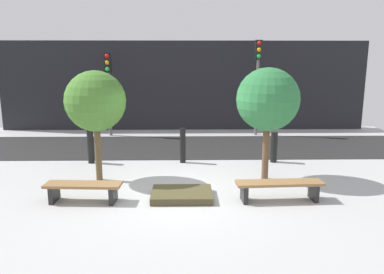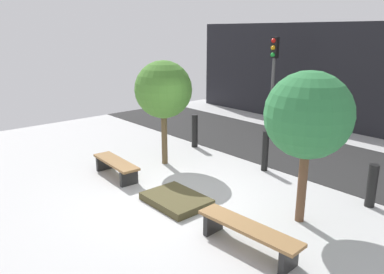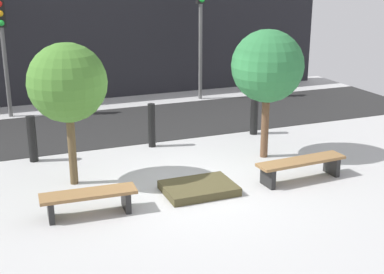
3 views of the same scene
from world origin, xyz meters
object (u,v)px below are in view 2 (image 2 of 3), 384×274
(bench_left, at_px, (116,165))
(bollard_far_left, at_px, (195,131))
(planter_bed, at_px, (176,200))
(bollard_center, at_px, (372,186))
(tree_behind_right_bench, at_px, (308,116))
(traffic_light_west, at_px, (274,65))
(tree_behind_left_bench, at_px, (163,90))
(bench_right, at_px, (248,232))
(bollard_left, at_px, (265,151))

(bench_left, relative_size, bollard_far_left, 1.62)
(planter_bed, xyz_separation_m, bollard_center, (2.82, 3.02, 0.39))
(tree_behind_right_bench, xyz_separation_m, traffic_light_west, (-5.23, 5.88, 0.23))
(tree_behind_left_bench, bearing_deg, bollard_far_left, 110.44)
(bench_right, distance_m, planter_bed, 2.22)
(planter_bed, xyz_separation_m, bollard_left, (0.00, 3.02, 0.46))
(bollard_center, bearing_deg, planter_bed, -132.99)
(bollard_left, height_order, bollard_center, bollard_left)
(traffic_light_west, bearing_deg, bench_right, -54.84)
(tree_behind_left_bench, height_order, tree_behind_right_bench, tree_behind_right_bench)
(bench_right, xyz_separation_m, traffic_light_west, (-5.23, 7.43, 2.02))
(bench_left, relative_size, planter_bed, 1.24)
(bench_left, xyz_separation_m, bollard_far_left, (-0.62, 3.22, 0.22))
(tree_behind_left_bench, height_order, bollard_far_left, tree_behind_left_bench)
(bollard_center, bearing_deg, bollard_far_left, 180.00)
(bench_left, xyz_separation_m, tree_behind_left_bench, (0.00, 1.55, 1.77))
(tree_behind_right_bench, distance_m, bollard_left, 3.17)
(bench_right, height_order, bollard_far_left, bollard_far_left)
(bollard_left, height_order, traffic_light_west, traffic_light_west)
(bench_left, bearing_deg, bollard_center, 35.68)
(tree_behind_left_bench, distance_m, bollard_left, 3.16)
(bench_left, distance_m, planter_bed, 2.21)
(tree_behind_left_bench, xyz_separation_m, tree_behind_right_bench, (4.39, 0.00, 0.03))
(tree_behind_right_bench, bearing_deg, bollard_center, 69.56)
(bench_right, relative_size, planter_bed, 1.42)
(traffic_light_west, bearing_deg, planter_bed, -67.19)
(tree_behind_right_bench, distance_m, bollard_center, 2.42)
(bench_left, bearing_deg, bench_right, 2.95)
(bollard_center, distance_m, traffic_light_west, 7.45)
(bench_left, relative_size, bollard_center, 1.83)
(bench_left, height_order, bollard_center, bollard_center)
(bollard_far_left, bearing_deg, traffic_light_west, 93.06)
(bench_right, bearing_deg, bollard_far_left, 144.32)
(tree_behind_left_bench, distance_m, bollard_center, 5.52)
(traffic_light_west, bearing_deg, tree_behind_left_bench, -81.80)
(bench_left, bearing_deg, tree_behind_right_bench, 22.41)
(tree_behind_left_bench, bearing_deg, tree_behind_right_bench, 0.00)
(bench_left, bearing_deg, bollard_far_left, 103.88)
(tree_behind_left_bench, xyz_separation_m, bollard_center, (5.01, 1.67, -1.61))
(bench_right, bearing_deg, bench_left, 177.05)
(tree_behind_left_bench, distance_m, traffic_light_west, 5.95)
(tree_behind_right_bench, height_order, bollard_center, tree_behind_right_bench)
(bollard_far_left, bearing_deg, tree_behind_right_bench, -18.43)
(bench_left, height_order, bollard_left, bollard_left)
(bollard_left, bearing_deg, tree_behind_left_bench, -142.73)
(tree_behind_right_bench, relative_size, bollard_left, 2.72)
(bench_right, relative_size, bollard_left, 1.83)
(bench_right, relative_size, bollard_far_left, 1.87)
(tree_behind_right_bench, relative_size, bollard_far_left, 2.78)
(bench_right, relative_size, tree_behind_left_bench, 0.69)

